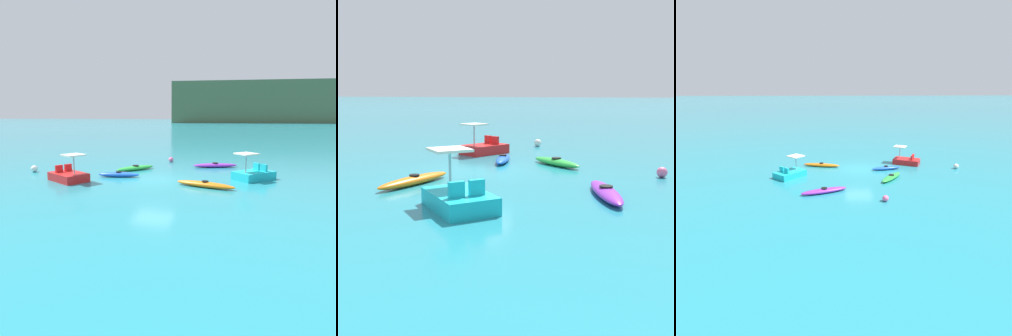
# 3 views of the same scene
# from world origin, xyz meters

# --- Properties ---
(ground_plane) EXTENTS (600.00, 600.00, 0.00)m
(ground_plane) POSITION_xyz_m (0.00, 0.00, 0.00)
(ground_plane) COLOR teal
(kayak_green) EXTENTS (2.40, 2.79, 0.37)m
(kayak_green) POSITION_xyz_m (-2.26, 2.90, 0.16)
(kayak_green) COLOR green
(kayak_green) RESTS_ON ground_plane
(kayak_purple) EXTENTS (3.40, 1.72, 0.37)m
(kayak_purple) POSITION_xyz_m (3.15, 5.62, 0.16)
(kayak_purple) COLOR purple
(kayak_purple) RESTS_ON ground_plane
(kayak_orange) EXTENTS (3.47, 1.41, 0.37)m
(kayak_orange) POSITION_xyz_m (3.41, -1.16, 0.16)
(kayak_orange) COLOR orange
(kayak_orange) RESTS_ON ground_plane
(kayak_blue) EXTENTS (2.72, 1.07, 0.37)m
(kayak_blue) POSITION_xyz_m (-2.39, 0.27, 0.16)
(kayak_blue) COLOR blue
(kayak_blue) RESTS_ON ground_plane
(pedal_boat_red) EXTENTS (2.82, 2.45, 1.68)m
(pedal_boat_red) POSITION_xyz_m (-4.81, -1.65, 0.34)
(pedal_boat_red) COLOR red
(pedal_boat_red) RESTS_ON ground_plane
(pedal_boat_cyan) EXTENTS (2.74, 2.77, 1.68)m
(pedal_boat_cyan) POSITION_xyz_m (5.96, 1.78, 0.34)
(pedal_boat_cyan) COLOR #19B7C6
(pedal_boat_cyan) RESTS_ON ground_plane
(buoy_white) EXTENTS (0.46, 0.46, 0.46)m
(buoy_white) POSITION_xyz_m (-8.86, 0.35, 0.23)
(buoy_white) COLOR white
(buoy_white) RESTS_ON ground_plane
(buoy_pink) EXTENTS (0.41, 0.41, 0.41)m
(buoy_pink) POSITION_xyz_m (-0.80, 7.41, 0.21)
(buoy_pink) COLOR pink
(buoy_pink) RESTS_ON ground_plane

